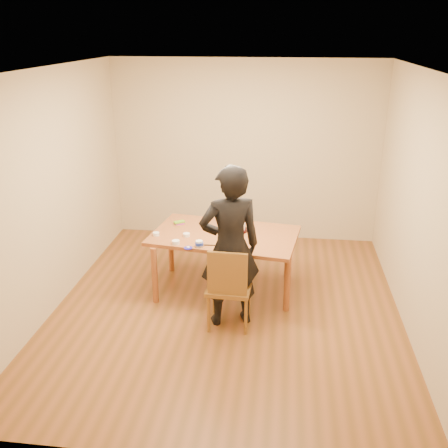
# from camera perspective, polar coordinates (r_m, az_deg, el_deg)

# --- Properties ---
(room_shell) EXTENTS (4.00, 4.50, 2.70)m
(room_shell) POSITION_cam_1_polar(r_m,az_deg,el_deg) (5.72, 0.76, 3.89)
(room_shell) COLOR brown
(room_shell) RESTS_ON ground
(dining_table) EXTENTS (1.86, 1.26, 0.04)m
(dining_table) POSITION_cam_1_polar(r_m,az_deg,el_deg) (6.06, 0.06, -1.32)
(dining_table) COLOR brown
(dining_table) RESTS_ON floor
(dining_chair) EXTENTS (0.49, 0.49, 0.04)m
(dining_chair) POSITION_cam_1_polar(r_m,az_deg,el_deg) (5.47, 0.61, -7.23)
(dining_chair) COLOR brown
(dining_chair) RESTS_ON floor
(cake_plate) EXTENTS (0.28, 0.28, 0.02)m
(cake_plate) POSITION_cam_1_polar(r_m,az_deg,el_deg) (6.14, 1.37, -0.67)
(cake_plate) COLOR #B80C19
(cake_plate) RESTS_ON dining_table
(cake) EXTENTS (0.23, 0.23, 0.07)m
(cake) POSITION_cam_1_polar(r_m,az_deg,el_deg) (6.13, 1.38, -0.26)
(cake) COLOR white
(cake) RESTS_ON cake_plate
(frosting_dome) EXTENTS (0.22, 0.22, 0.03)m
(frosting_dome) POSITION_cam_1_polar(r_m,az_deg,el_deg) (6.11, 1.38, 0.17)
(frosting_dome) COLOR white
(frosting_dome) RESTS_ON cake
(frosting_tub) EXTENTS (0.08, 0.08, 0.07)m
(frosting_tub) POSITION_cam_1_polar(r_m,az_deg,el_deg) (5.70, -2.84, -2.26)
(frosting_tub) COLOR white
(frosting_tub) RESTS_ON dining_table
(frosting_lid) EXTENTS (0.10, 0.10, 0.01)m
(frosting_lid) POSITION_cam_1_polar(r_m,az_deg,el_deg) (5.67, -4.12, -2.75)
(frosting_lid) COLOR #1F189D
(frosting_lid) RESTS_ON dining_table
(frosting_dollop) EXTENTS (0.04, 0.04, 0.02)m
(frosting_dollop) POSITION_cam_1_polar(r_m,az_deg,el_deg) (5.67, -4.12, -2.62)
(frosting_dollop) COLOR white
(frosting_dollop) RESTS_ON frosting_lid
(ramekin_green) EXTENTS (0.09, 0.09, 0.04)m
(ramekin_green) POSITION_cam_1_polar(r_m,az_deg,el_deg) (5.79, -5.53, -2.08)
(ramekin_green) COLOR white
(ramekin_green) RESTS_ON dining_table
(ramekin_yellow) EXTENTS (0.08, 0.08, 0.04)m
(ramekin_yellow) POSITION_cam_1_polar(r_m,az_deg,el_deg) (5.99, -4.31, -1.24)
(ramekin_yellow) COLOR white
(ramekin_yellow) RESTS_ON dining_table
(ramekin_multi) EXTENTS (0.08, 0.08, 0.04)m
(ramekin_multi) POSITION_cam_1_polar(r_m,az_deg,el_deg) (6.06, -7.77, -1.13)
(ramekin_multi) COLOR white
(ramekin_multi) RESTS_ON dining_table
(candy_box_pink) EXTENTS (0.13, 0.10, 0.02)m
(candy_box_pink) POSITION_cam_1_polar(r_m,az_deg,el_deg) (6.37, -5.09, 0.06)
(candy_box_pink) COLOR #D03194
(candy_box_pink) RESTS_ON dining_table
(candy_box_green) EXTENTS (0.15, 0.13, 0.02)m
(candy_box_green) POSITION_cam_1_polar(r_m,az_deg,el_deg) (6.37, -5.13, 0.23)
(candy_box_green) COLOR #20931B
(candy_box_green) RESTS_ON candy_box_pink
(spatula) EXTENTS (0.16, 0.02, 0.01)m
(spatula) POSITION_cam_1_polar(r_m,az_deg,el_deg) (5.73, -1.76, -2.42)
(spatula) COLOR black
(spatula) RESTS_ON dining_table
(person) EXTENTS (0.77, 0.63, 1.81)m
(person) POSITION_cam_1_polar(r_m,az_deg,el_deg) (5.31, 0.69, -2.67)
(person) COLOR black
(person) RESTS_ON floor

